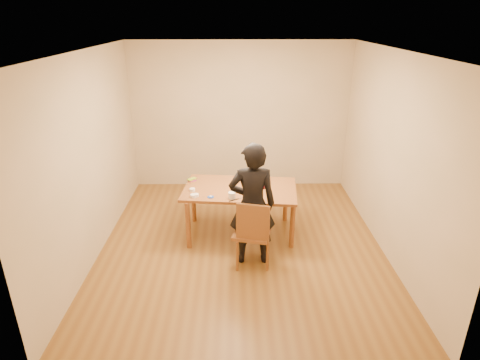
{
  "coord_description": "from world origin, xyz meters",
  "views": [
    {
      "loc": [
        -0.08,
        -5.03,
        3.11
      ],
      "look_at": [
        -0.02,
        0.28,
        0.9
      ],
      "focal_mm": 30.0,
      "sensor_mm": 36.0,
      "label": 1
    }
  ],
  "objects_px": {
    "dining_chair": "(252,233)",
    "person": "(252,205)",
    "dining_table": "(240,189)",
    "cake": "(257,183)",
    "cake_plate": "(257,185)"
  },
  "relations": [
    {
      "from": "dining_table",
      "to": "person",
      "type": "distance_m",
      "value": 0.75
    },
    {
      "from": "cake",
      "to": "person",
      "type": "relative_size",
      "value": 0.12
    },
    {
      "from": "dining_chair",
      "to": "cake_plate",
      "type": "height_order",
      "value": "cake_plate"
    },
    {
      "from": "cake",
      "to": "person",
      "type": "distance_m",
      "value": 0.81
    },
    {
      "from": "cake",
      "to": "dining_chair",
      "type": "bearing_deg",
      "value": -96.46
    },
    {
      "from": "dining_table",
      "to": "cake",
      "type": "bearing_deg",
      "value": 22.61
    },
    {
      "from": "cake_plate",
      "to": "cake",
      "type": "bearing_deg",
      "value": 0.0
    },
    {
      "from": "cake",
      "to": "cake_plate",
      "type": "bearing_deg",
      "value": 0.0
    },
    {
      "from": "person",
      "to": "cake_plate",
      "type": "bearing_deg",
      "value": -99.45
    },
    {
      "from": "dining_chair",
      "to": "person",
      "type": "bearing_deg",
      "value": 103.28
    },
    {
      "from": "cake_plate",
      "to": "person",
      "type": "height_order",
      "value": "person"
    },
    {
      "from": "cake_plate",
      "to": "cake",
      "type": "xyz_separation_m",
      "value": [
        0.0,
        0.0,
        0.04
      ]
    },
    {
      "from": "dining_chair",
      "to": "cake",
      "type": "relative_size",
      "value": 2.26
    },
    {
      "from": "person",
      "to": "dining_table",
      "type": "bearing_deg",
      "value": -81.01
    },
    {
      "from": "cake_plate",
      "to": "person",
      "type": "relative_size",
      "value": 0.19
    }
  ]
}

